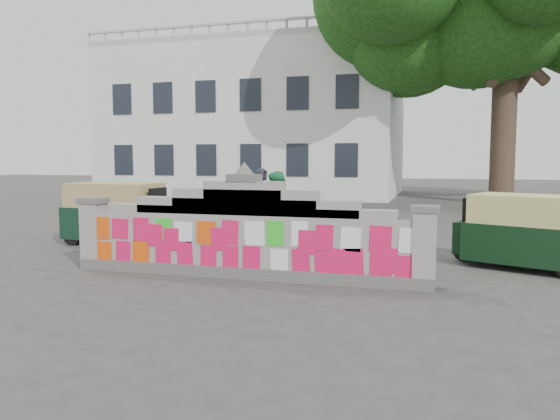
{
  "coord_description": "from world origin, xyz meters",
  "views": [
    {
      "loc": [
        3.19,
        -8.82,
        2.06
      ],
      "look_at": [
        0.35,
        1.0,
        1.1
      ],
      "focal_mm": 35.0,
      "sensor_mm": 36.0,
      "label": 1
    }
  ],
  "objects_px": {
    "cyclist_rider": "(263,215)",
    "rickshaw_left": "(118,212)",
    "pedestrian": "(276,213)",
    "rickshaw_right": "(525,231)",
    "cyclist_bike": "(263,229)"
  },
  "relations": [
    {
      "from": "rickshaw_right",
      "to": "rickshaw_left",
      "type": "bearing_deg",
      "value": 20.54
    },
    {
      "from": "cyclist_bike",
      "to": "pedestrian",
      "type": "height_order",
      "value": "pedestrian"
    },
    {
      "from": "cyclist_rider",
      "to": "pedestrian",
      "type": "relative_size",
      "value": 0.89
    },
    {
      "from": "cyclist_rider",
      "to": "rickshaw_left",
      "type": "height_order",
      "value": "cyclist_rider"
    },
    {
      "from": "cyclist_rider",
      "to": "rickshaw_left",
      "type": "bearing_deg",
      "value": 115.26
    },
    {
      "from": "cyclist_bike",
      "to": "pedestrian",
      "type": "xyz_separation_m",
      "value": [
        0.43,
        -0.4,
        0.43
      ]
    },
    {
      "from": "pedestrian",
      "to": "rickshaw_right",
      "type": "bearing_deg",
      "value": 50.06
    },
    {
      "from": "rickshaw_left",
      "to": "cyclist_bike",
      "type": "bearing_deg",
      "value": 5.88
    },
    {
      "from": "cyclist_rider",
      "to": "pedestrian",
      "type": "bearing_deg",
      "value": -110.39
    },
    {
      "from": "rickshaw_left",
      "to": "pedestrian",
      "type": "bearing_deg",
      "value": 0.01
    },
    {
      "from": "cyclist_rider",
      "to": "rickshaw_right",
      "type": "relative_size",
      "value": 0.62
    },
    {
      "from": "cyclist_rider",
      "to": "pedestrian",
      "type": "height_order",
      "value": "pedestrian"
    },
    {
      "from": "cyclist_bike",
      "to": "rickshaw_right",
      "type": "height_order",
      "value": "rickshaw_right"
    },
    {
      "from": "rickshaw_left",
      "to": "rickshaw_right",
      "type": "relative_size",
      "value": 1.05
    },
    {
      "from": "pedestrian",
      "to": "rickshaw_right",
      "type": "height_order",
      "value": "pedestrian"
    }
  ]
}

